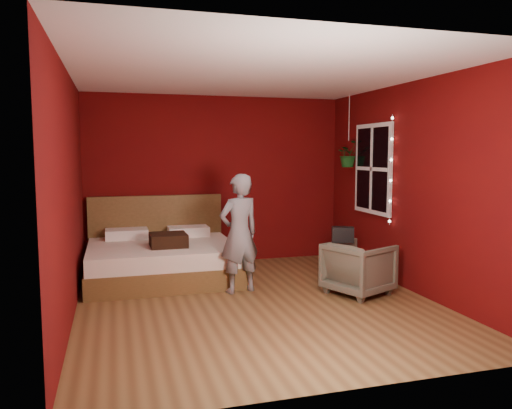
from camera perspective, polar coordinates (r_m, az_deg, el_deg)
name	(u,v)px	position (r m, az deg, el deg)	size (l,w,h in m)	color
floor	(257,302)	(5.89, 0.06, -11.11)	(4.50, 4.50, 0.00)	brown
room_walls	(257,157)	(5.63, 0.07, 5.44)	(4.04, 4.54, 2.62)	#5C0B09
window	(373,169)	(7.23, 13.19, 3.99)	(0.05, 0.97, 1.27)	white
fairy_lights	(391,170)	(6.77, 15.17, 3.81)	(0.04, 0.04, 1.45)	silver
bed	(161,258)	(7.04, -10.76, -6.00)	(1.97, 1.68, 1.09)	brown
person	(239,233)	(6.16, -1.93, -3.33)	(0.54, 0.35, 1.47)	gray
armchair	(359,268)	(6.28, 11.64, -7.15)	(0.68, 0.70, 0.64)	#696653
handbag	(343,234)	(6.20, 9.89, -3.39)	(0.26, 0.13, 0.19)	black
throw_pillow	(168,240)	(6.71, -9.99, -4.01)	(0.47, 0.47, 0.17)	black
hanging_plant	(348,154)	(7.72, 10.52, 5.70)	(0.39, 0.35, 1.09)	silver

